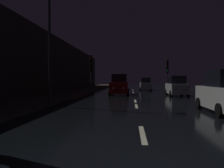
% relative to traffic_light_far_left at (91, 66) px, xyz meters
% --- Properties ---
extents(ground, '(27.31, 84.00, 0.02)m').
position_rel_traffic_light_far_left_xyz_m(ground, '(5.15, 2.05, -3.32)').
color(ground, black).
extents(sidewalk_left, '(4.40, 84.00, 0.15)m').
position_rel_traffic_light_far_left_xyz_m(sidewalk_left, '(-2.31, 2.05, -3.23)').
color(sidewalk_left, '#38332B').
rests_on(sidewalk_left, ground).
extents(building_facade_left, '(0.80, 63.00, 7.10)m').
position_rel_traffic_light_far_left_xyz_m(building_facade_left, '(-4.91, -1.45, 0.24)').
color(building_facade_left, '#2D2B28').
rests_on(building_facade_left, ground).
extents(lane_centerline, '(0.16, 30.36, 0.01)m').
position_rel_traffic_light_far_left_xyz_m(lane_centerline, '(5.15, -5.52, -3.30)').
color(lane_centerline, beige).
rests_on(lane_centerline, ground).
extents(traffic_light_far_left, '(0.38, 0.49, 4.59)m').
position_rel_traffic_light_far_left_xyz_m(traffic_light_far_left, '(0.00, 0.00, 0.00)').
color(traffic_light_far_left, '#38383A').
rests_on(traffic_light_far_left, ground).
extents(traffic_light_far_right, '(0.31, 0.46, 4.54)m').
position_rel_traffic_light_far_left_xyz_m(traffic_light_far_right, '(10.30, 7.20, -0.04)').
color(traffic_light_far_right, '#38383A').
rests_on(traffic_light_far_right, ground).
extents(streetlamp_overhead, '(1.70, 0.44, 8.14)m').
position_rel_traffic_light_far_left_xyz_m(streetlamp_overhead, '(0.22, -12.96, 1.99)').
color(streetlamp_overhead, '#2D2D30').
rests_on(streetlamp_overhead, ground).
extents(car_approaching_headlights, '(2.05, 4.45, 2.24)m').
position_rel_traffic_light_far_left_xyz_m(car_approaching_headlights, '(3.58, -2.34, -2.29)').
color(car_approaching_headlights, maroon).
rests_on(car_approaching_headlights, ground).
extents(car_parked_right_far, '(1.85, 4.00, 2.01)m').
position_rel_traffic_light_far_left_xyz_m(car_parked_right_far, '(9.50, -3.27, -2.39)').
color(car_parked_right_far, silver).
rests_on(car_parked_right_far, ground).
extents(car_distant_taillights, '(1.77, 3.83, 1.93)m').
position_rel_traffic_light_far_left_xyz_m(car_distant_taillights, '(7.07, 7.61, -2.43)').
color(car_distant_taillights, '#A5A8AD').
rests_on(car_distant_taillights, ground).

